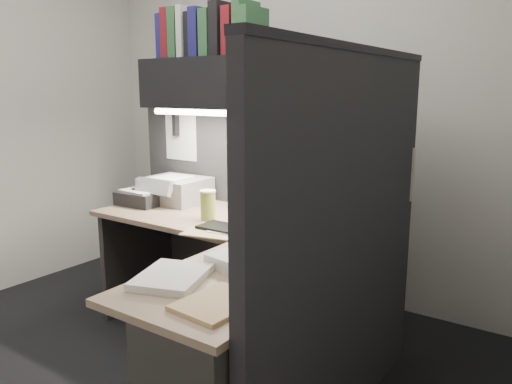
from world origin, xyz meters
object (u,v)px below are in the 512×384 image
monitor (290,176)px  notebook_stack (142,198)px  overhead_shelf (255,83)px  keyboard (239,231)px  telephone (334,217)px  desk (215,315)px  printer (176,190)px  coffee_cup (208,206)px

monitor → notebook_stack: bearing=-161.2°
overhead_shelf → keyboard: size_ratio=3.33×
telephone → monitor: bearing=-159.5°
monitor → desk: bearing=-81.4°
desk → notebook_stack: 1.21m
overhead_shelf → notebook_stack: bearing=-163.5°
monitor → keyboard: bearing=-91.2°
desk → printer: (-0.92, 0.72, 0.37)m
telephone → notebook_stack: (-1.25, -0.24, -0.00)m
monitor → telephone: size_ratio=2.48×
desk → coffee_cup: coffee_cup is taller
overhead_shelf → coffee_cup: (-0.13, -0.28, -0.69)m
monitor → coffee_cup: size_ratio=3.67×
printer → monitor: bearing=5.1°
keyboard → telephone: bearing=50.9°
monitor → printer: monitor is taller
overhead_shelf → keyboard: overhead_shelf is taller
desk → telephone: bearing=74.6°
keyboard → notebook_stack: 0.93m
telephone → notebook_stack: size_ratio=0.84×
overhead_shelf → telephone: 0.89m
overhead_shelf → keyboard: (0.18, -0.40, -0.76)m
overhead_shelf → printer: bearing=-176.7°
printer → overhead_shelf: bearing=1.3°
printer → keyboard: bearing=-26.7°
telephone → printer: printer is taller
monitor → notebook_stack: (-0.94, -0.29, -0.19)m
monitor → printer: bearing=-171.0°
desk → keyboard: bearing=109.2°
monitor → coffee_cup: monitor is taller
coffee_cup → overhead_shelf: bearing=64.9°
desk → printer: bearing=142.0°
desk → printer: printer is taller
desk → coffee_cup: bearing=132.3°
desk → overhead_shelf: overhead_shelf is taller
overhead_shelf → monitor: bearing=18.1°
desk → monitor: monitor is taller
keyboard → notebook_stack: notebook_stack is taller
desk → overhead_shelf: 1.33m
keyboard → coffee_cup: coffee_cup is taller
notebook_stack → monitor: bearing=16.9°
overhead_shelf → printer: 0.93m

